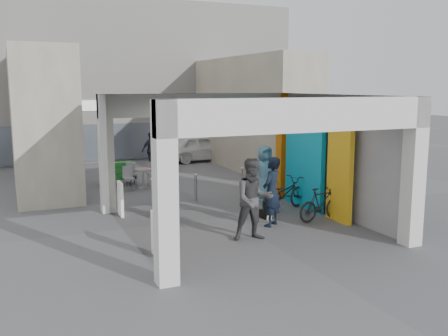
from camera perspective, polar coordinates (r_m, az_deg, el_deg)
name	(u,v)px	position (r m, az deg, el deg)	size (l,w,h in m)	color
ground	(227,217)	(14.40, 0.31, -5.67)	(90.00, 90.00, 0.00)	#55555A
arcade_canopy	(257,140)	(13.47, 3.83, 3.24)	(6.40, 6.45, 6.40)	silver
far_building	(121,81)	(27.30, -11.73, 9.71)	(18.00, 4.08, 8.00)	silver
plaza_bldg_left	(39,119)	(20.30, -20.34, 5.30)	(2.00, 9.00, 5.00)	#B7AE97
plaza_bldg_right	(251,114)	(22.64, 3.15, 6.23)	(2.00, 9.00, 5.00)	#B7AE97
bollard_left	(152,192)	(15.82, -8.21, -2.78)	(0.09, 0.09, 0.87)	gray
bollard_center	(196,188)	(16.41, -3.25, -2.24)	(0.09, 0.09, 0.88)	gray
bollard_right	(242,182)	(17.09, 2.10, -1.60)	(0.09, 0.09, 0.97)	gray
advert_board_near	(157,234)	(11.17, -7.69, -7.52)	(0.12, 0.55, 1.00)	white
advert_board_far	(121,199)	(14.77, -11.73, -3.45)	(0.11, 0.55, 1.00)	white
cafe_set	(138,179)	(18.87, -9.75, -1.24)	(1.43, 1.16, 0.87)	#95959A
produce_stand	(119,176)	(19.54, -11.90, -0.87)	(1.26, 0.68, 0.83)	black
crate_stack	(171,166)	(21.95, -6.13, 0.26)	(0.50, 0.41, 0.56)	#1B611F
border_collie	(267,210)	(14.23, 4.97, -4.77)	(0.25, 0.49, 0.67)	black
man_with_dog	(272,192)	(13.41, 5.46, -2.71)	(0.68, 0.45, 1.88)	black
man_back_turned	(254,199)	(12.16, 3.40, -3.61)	(0.98, 0.76, 2.01)	#3F3F41
man_elderly	(264,173)	(16.40, 4.65, -0.56)	(0.90, 0.58, 1.83)	#598FAE
man_crates	(152,150)	(23.20, -8.26, 2.05)	(0.96, 0.40, 1.64)	black
bicycle_front	(284,194)	(15.26, 6.85, -2.94)	(0.66, 1.90, 1.00)	black
bicycle_rear	(321,204)	(14.22, 11.07, -4.06)	(0.45, 1.58, 0.95)	black
white_van	(200,148)	(25.08, -2.75, 2.34)	(1.58, 3.94, 1.34)	white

